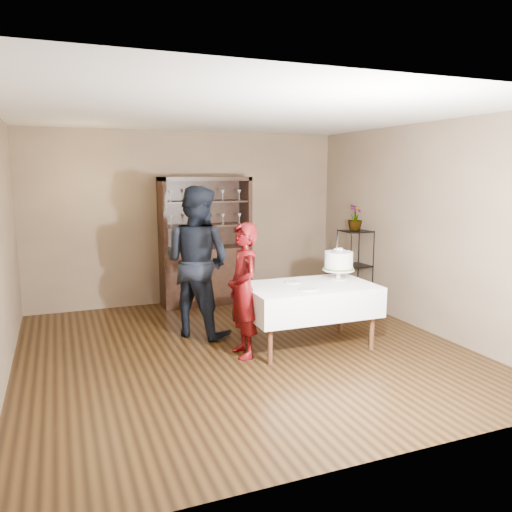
{
  "coord_description": "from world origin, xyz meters",
  "views": [
    {
      "loc": [
        -1.94,
        -5.26,
        2.07
      ],
      "look_at": [
        0.2,
        0.1,
        1.1
      ],
      "focal_mm": 35.0,
      "sensor_mm": 36.0,
      "label": 1
    }
  ],
  "objects_px": {
    "china_hutch": "(206,262)",
    "cake": "(339,262)",
    "plant_etagere": "(355,265)",
    "cake_table": "(309,300)",
    "woman": "(244,290)",
    "man": "(197,261)",
    "potted_plant": "(355,218)"
  },
  "relations": [
    {
      "from": "plant_etagere",
      "to": "cake",
      "type": "height_order",
      "value": "cake"
    },
    {
      "from": "man",
      "to": "potted_plant",
      "type": "height_order",
      "value": "man"
    },
    {
      "from": "plant_etagere",
      "to": "man",
      "type": "distance_m",
      "value": 2.66
    },
    {
      "from": "plant_etagere",
      "to": "china_hutch",
      "type": "bearing_deg",
      "value": 153.17
    },
    {
      "from": "woman",
      "to": "potted_plant",
      "type": "distance_m",
      "value": 2.76
    },
    {
      "from": "cake_table",
      "to": "woman",
      "type": "height_order",
      "value": "woman"
    },
    {
      "from": "china_hutch",
      "to": "plant_etagere",
      "type": "relative_size",
      "value": 1.67
    },
    {
      "from": "cake_table",
      "to": "potted_plant",
      "type": "relative_size",
      "value": 3.91
    },
    {
      "from": "man",
      "to": "plant_etagere",
      "type": "bearing_deg",
      "value": -122.21
    },
    {
      "from": "china_hutch",
      "to": "plant_etagere",
      "type": "distance_m",
      "value": 2.33
    },
    {
      "from": "cake_table",
      "to": "man",
      "type": "distance_m",
      "value": 1.5
    },
    {
      "from": "china_hutch",
      "to": "woman",
      "type": "distance_m",
      "value": 2.42
    },
    {
      "from": "man",
      "to": "cake",
      "type": "distance_m",
      "value": 1.77
    },
    {
      "from": "cake",
      "to": "woman",
      "type": "bearing_deg",
      "value": -173.47
    },
    {
      "from": "woman",
      "to": "man",
      "type": "height_order",
      "value": "man"
    },
    {
      "from": "china_hutch",
      "to": "cake",
      "type": "relative_size",
      "value": 3.71
    },
    {
      "from": "plant_etagere",
      "to": "woman",
      "type": "relative_size",
      "value": 0.79
    },
    {
      "from": "cake_table",
      "to": "potted_plant",
      "type": "bearing_deg",
      "value": 42.65
    },
    {
      "from": "cake_table",
      "to": "man",
      "type": "height_order",
      "value": "man"
    },
    {
      "from": "china_hutch",
      "to": "woman",
      "type": "relative_size",
      "value": 1.31
    },
    {
      "from": "plant_etagere",
      "to": "cake_table",
      "type": "xyz_separation_m",
      "value": [
        -1.51,
        -1.37,
        -0.07
      ]
    },
    {
      "from": "woman",
      "to": "cake",
      "type": "bearing_deg",
      "value": 97.61
    },
    {
      "from": "cake",
      "to": "cake_table",
      "type": "bearing_deg",
      "value": -161.64
    },
    {
      "from": "plant_etagere",
      "to": "cake",
      "type": "distance_m",
      "value": 1.61
    },
    {
      "from": "cake_table",
      "to": "cake",
      "type": "bearing_deg",
      "value": 18.36
    },
    {
      "from": "cake",
      "to": "potted_plant",
      "type": "height_order",
      "value": "potted_plant"
    },
    {
      "from": "woman",
      "to": "cake",
      "type": "distance_m",
      "value": 1.34
    },
    {
      "from": "china_hutch",
      "to": "cake_table",
      "type": "relative_size",
      "value": 1.31
    },
    {
      "from": "china_hutch",
      "to": "potted_plant",
      "type": "relative_size",
      "value": 5.11
    },
    {
      "from": "cake_table",
      "to": "potted_plant",
      "type": "xyz_separation_m",
      "value": [
        1.49,
        1.38,
        0.8
      ]
    },
    {
      "from": "cake_table",
      "to": "plant_etagere",
      "type": "bearing_deg",
      "value": 42.23
    },
    {
      "from": "plant_etagere",
      "to": "woman",
      "type": "height_order",
      "value": "woman"
    }
  ]
}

